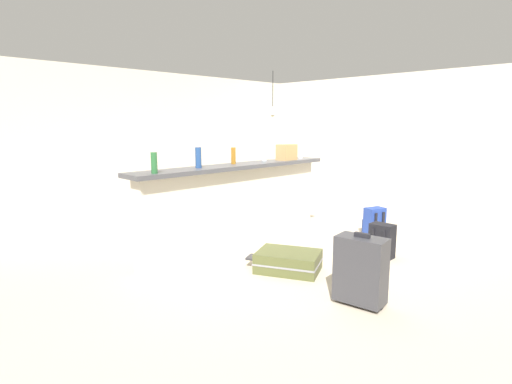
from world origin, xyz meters
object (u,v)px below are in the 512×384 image
bottle_green (154,163)px  backpack_black (382,241)px  bottle_blue (198,158)px  suitcase_upright_charcoal (361,270)px  dining_chair_near_partition (288,190)px  pendant_lamp (273,110)px  grocery_bag (287,152)px  bottle_clear (264,151)px  dining_chair_far_side (250,184)px  bottle_amber (233,156)px  dining_table (268,179)px  bottle_white (301,150)px  suitcase_flat_olive (288,261)px  backpack_blue (374,222)px

bottle_green → backpack_black: (2.29, -1.36, -1.02)m
bottle_blue → suitcase_upright_charcoal: (0.29, -1.98, -0.91)m
dining_chair_near_partition → suitcase_upright_charcoal: (-2.04, -2.62, -0.19)m
pendant_lamp → grocery_bag: bearing=-129.6°
bottle_clear → suitcase_upright_charcoal: size_ratio=0.39×
bottle_blue → dining_chair_far_side: (2.39, 1.62, -0.72)m
bottle_green → grocery_bag: grocery_bag is taller
bottle_amber → pendant_lamp: 2.22m
bottle_clear → dining_table: 1.68m
pendant_lamp → dining_table: bearing=166.2°
suitcase_upright_charcoal → bottle_white: bearing=51.9°
bottle_green → suitcase_flat_olive: 1.80m
bottle_clear → grocery_bag: bottle_clear is taller
bottle_blue → pendant_lamp: pendant_lamp is taller
bottle_green → dining_chair_near_partition: bearing=13.9°
bottle_green → bottle_amber: bottle_green is taller
bottle_clear → pendant_lamp: (1.27, 1.02, 0.59)m
backpack_black → bottle_white: bearing=83.4°
bottle_blue → dining_chair_far_side: size_ratio=0.26×
grocery_bag → suitcase_flat_olive: bearing=-137.8°
dining_table → suitcase_flat_olive: size_ratio=1.24×
bottle_blue → dining_table: bottle_blue is taller
bottle_green → bottle_clear: size_ratio=0.84×
bottle_blue → suitcase_upright_charcoal: size_ratio=0.36×
bottle_green → dining_table: bearing=22.3°
grocery_bag → bottle_white: bearing=4.9°
bottle_clear → dining_chair_far_side: bearing=51.6°
bottle_amber → dining_chair_near_partition: (1.76, 0.59, -0.71)m
suitcase_flat_olive → suitcase_upright_charcoal: bearing=-100.7°
bottle_blue → bottle_green: bearing=-171.1°
bottle_blue → bottle_clear: size_ratio=0.91×
dining_table → bottle_blue: bearing=-154.4°
bottle_white → dining_chair_near_partition: bottle_white is taller
grocery_bag → backpack_blue: grocery_bag is taller
bottle_clear → suitcase_flat_olive: bottle_clear is taller
dining_table → backpack_black: 2.71m
pendant_lamp → backpack_blue: 2.59m
suitcase_flat_olive → backpack_blue: 1.98m
bottle_white → suitcase_upright_charcoal: bearing=-128.1°
backpack_blue → suitcase_upright_charcoal: (-2.16, -1.07, 0.13)m
suitcase_upright_charcoal → backpack_blue: bearing=26.4°
pendant_lamp → suitcase_upright_charcoal: (-2.14, -3.08, -1.51)m
pendant_lamp → suitcase_flat_olive: bearing=-133.5°
bottle_amber → dining_chair_near_partition: 1.98m
bottle_clear → dining_chair_near_partition: (1.16, 0.56, -0.73)m
bottle_blue → bottle_clear: (1.17, 0.08, 0.01)m
backpack_blue → backpack_black: bearing=-145.0°
dining_chair_far_side → backpack_black: dining_chair_far_side is taller
bottle_green → backpack_blue: bearing=-14.6°
bottle_blue → bottle_clear: bearing=3.7°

